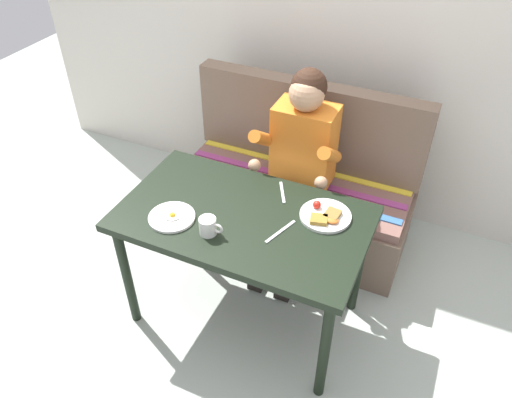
# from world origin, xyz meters

# --- Properties ---
(ground_plane) EXTENTS (8.00, 8.00, 0.00)m
(ground_plane) POSITION_xyz_m (0.00, 0.00, 0.00)
(ground_plane) COLOR #A8B2A8
(back_wall) EXTENTS (4.40, 0.10, 2.60)m
(back_wall) POSITION_xyz_m (0.00, 1.27, 1.30)
(back_wall) COLOR beige
(back_wall) RESTS_ON ground
(table) EXTENTS (1.20, 0.70, 0.73)m
(table) POSITION_xyz_m (0.00, 0.00, 0.65)
(table) COLOR black
(table) RESTS_ON ground
(couch) EXTENTS (1.44, 0.56, 1.00)m
(couch) POSITION_xyz_m (0.00, 0.76, 0.33)
(couch) COLOR brown
(couch) RESTS_ON ground
(person) EXTENTS (0.45, 0.61, 1.21)m
(person) POSITION_xyz_m (0.07, 0.59, 0.74)
(person) COLOR orange
(person) RESTS_ON ground
(plate_breakfast) EXTENTS (0.25, 0.25, 0.05)m
(plate_breakfast) POSITION_xyz_m (0.36, 0.15, 0.74)
(plate_breakfast) COLOR white
(plate_breakfast) RESTS_ON table
(plate_eggs) EXTENTS (0.22, 0.22, 0.04)m
(plate_eggs) POSITION_xyz_m (-0.30, -0.16, 0.74)
(plate_eggs) COLOR white
(plate_eggs) RESTS_ON table
(coffee_mug) EXTENTS (0.12, 0.08, 0.09)m
(coffee_mug) POSITION_xyz_m (-0.09, -0.18, 0.78)
(coffee_mug) COLOR white
(coffee_mug) RESTS_ON table
(fork) EXTENTS (0.09, 0.16, 0.00)m
(fork) POSITION_xyz_m (0.11, 0.24, 0.73)
(fork) COLOR silver
(fork) RESTS_ON table
(knife) EXTENTS (0.08, 0.19, 0.00)m
(knife) POSITION_xyz_m (0.21, -0.03, 0.73)
(knife) COLOR silver
(knife) RESTS_ON table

